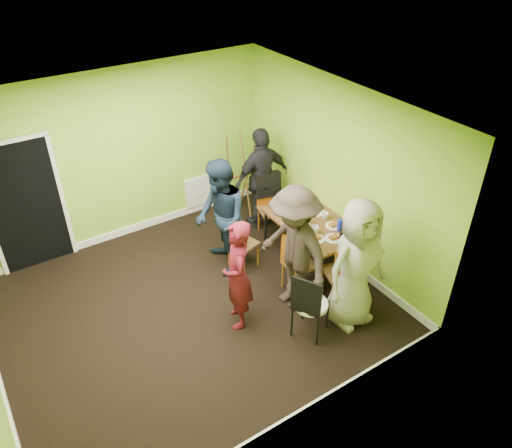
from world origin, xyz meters
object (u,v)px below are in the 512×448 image
at_px(chair_left_near, 296,261).
at_px(chair_bentwood, 309,303).
at_px(thermos, 309,218).
at_px(person_left_far, 221,218).
at_px(person_left_near, 294,250).
at_px(easel, 241,174).
at_px(person_front_end, 356,264).
at_px(person_back_end, 262,179).
at_px(dining_table, 313,225).
at_px(chair_left_far, 240,241).
at_px(blue_bottle, 340,225).
at_px(chair_front_end, 343,271).
at_px(chair_back_end, 269,191).
at_px(orange_bottle, 308,216).
at_px(person_standing, 238,276).

bearing_deg(chair_left_near, chair_bentwood, -26.27).
bearing_deg(thermos, person_left_far, 150.28).
relative_size(chair_bentwood, thermos, 4.38).
bearing_deg(chair_bentwood, person_left_near, 132.80).
xyz_separation_m(easel, person_front_end, (-0.16, -3.05, 0.12)).
relative_size(easel, person_left_near, 0.88).
bearing_deg(person_back_end, person_front_end, 81.09).
xyz_separation_m(dining_table, person_left_near, (-0.81, -0.59, 0.23)).
relative_size(chair_left_far, person_front_end, 0.49).
height_order(chair_bentwood, person_left_near, person_left_near).
bearing_deg(person_left_near, person_front_end, 31.05).
bearing_deg(chair_left_near, person_left_near, -46.99).
bearing_deg(blue_bottle, person_left_near, -168.51).
xyz_separation_m(chair_front_end, person_left_far, (-0.99, 1.60, 0.33)).
xyz_separation_m(chair_back_end, person_front_end, (-0.30, -2.41, 0.19)).
relative_size(chair_bentwood, person_left_near, 0.55).
relative_size(blue_bottle, person_left_far, 0.10).
bearing_deg(chair_back_end, person_back_end, -73.27).
bearing_deg(person_front_end, person_back_end, 81.93).
bearing_deg(person_left_near, person_left_far, -165.37).
relative_size(chair_left_near, orange_bottle, 11.64).
bearing_deg(blue_bottle, person_back_end, 97.23).
xyz_separation_m(dining_table, thermos, (-0.10, -0.01, 0.17)).
bearing_deg(chair_front_end, person_front_end, -89.84).
height_order(person_back_end, person_front_end, person_front_end).
height_order(chair_left_near, person_left_far, person_left_far).
bearing_deg(chair_front_end, person_standing, 179.22).
height_order(chair_front_end, person_left_near, person_left_near).
bearing_deg(orange_bottle, chair_front_end, -102.01).
relative_size(chair_left_far, person_back_end, 0.51).
xyz_separation_m(chair_back_end, chair_front_end, (-0.21, -2.11, -0.16)).
bearing_deg(easel, person_left_far, -132.36).
bearing_deg(chair_bentwood, easel, 135.15).
bearing_deg(person_left_far, dining_table, 77.31).
relative_size(chair_back_end, chair_bentwood, 1.03).
bearing_deg(person_standing, person_left_far, -175.86).
distance_m(chair_left_far, chair_bentwood, 1.68).
relative_size(dining_table, person_back_end, 0.84).
distance_m(thermos, person_front_end, 1.28).
distance_m(thermos, person_left_far, 1.30).
bearing_deg(chair_bentwood, chair_back_end, 128.10).
height_order(dining_table, person_standing, person_standing).
bearing_deg(chair_bentwood, chair_front_end, 77.88).
bearing_deg(blue_bottle, chair_left_far, 144.20).
bearing_deg(person_left_far, person_standing, -4.97).
height_order(chair_back_end, chair_front_end, chair_back_end).
relative_size(chair_bentwood, person_left_far, 0.56).
bearing_deg(orange_bottle, person_left_near, -138.43).
distance_m(chair_left_near, easel, 2.27).
bearing_deg(chair_bentwood, person_back_end, 129.84).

